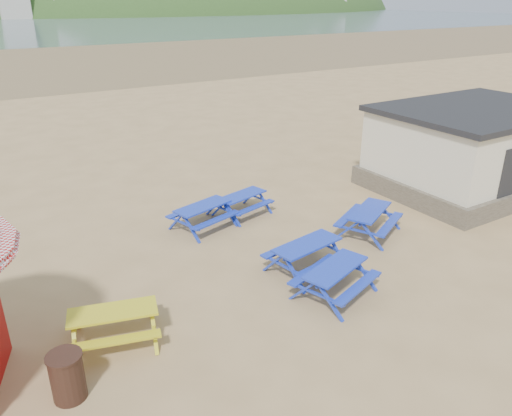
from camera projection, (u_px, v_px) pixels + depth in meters
ground at (258, 265)px, 14.08m from camera, size 400.00×400.00×0.00m
wet_sand at (3, 62)px, 57.01m from camera, size 400.00×400.00×0.00m
picnic_table_blue_a at (203, 217)px, 16.16m from camera, size 2.23×1.97×0.79m
picnic_table_blue_b at (242, 205)px, 17.16m from camera, size 2.06×1.81×0.74m
picnic_table_blue_d at (307, 257)px, 13.61m from camera, size 2.23×1.91×0.84m
picnic_table_blue_e at (335, 281)px, 12.50m from camera, size 2.34×2.11×0.82m
picnic_table_blue_f at (369, 222)px, 15.73m from camera, size 2.51×2.34×0.84m
picnic_table_yellow at (114, 326)px, 10.82m from camera, size 2.21×1.96×0.79m
litter_bin at (67, 376)px, 9.25m from camera, size 0.67×0.67×0.98m
amenity_block at (473, 147)px, 19.34m from camera, size 7.40×5.40×3.15m
headland_town at (163, 33)px, 240.98m from camera, size 264.00×144.00×108.00m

